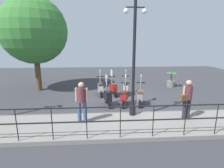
# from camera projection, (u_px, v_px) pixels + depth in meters

# --- Properties ---
(ground_plane) EXTENTS (28.00, 28.00, 0.00)m
(ground_plane) POSITION_uv_depth(u_px,v_px,m) (121.00, 100.00, 9.83)
(ground_plane) COLOR #38383D
(promenade_walkway) EXTENTS (2.20, 20.00, 0.15)m
(promenade_walkway) POSITION_uv_depth(u_px,v_px,m) (131.00, 124.00, 6.75)
(promenade_walkway) COLOR gray
(promenade_walkway) RESTS_ON ground_plane
(fence_railing) EXTENTS (0.04, 16.03, 1.07)m
(fence_railing) POSITION_uv_depth(u_px,v_px,m) (137.00, 116.00, 5.55)
(fence_railing) COLOR black
(fence_railing) RESTS_ON promenade_walkway
(lamp_post_near) EXTENTS (0.26, 0.90, 4.66)m
(lamp_post_near) POSITION_uv_depth(u_px,v_px,m) (134.00, 66.00, 7.00)
(lamp_post_near) COLOR black
(lamp_post_near) RESTS_ON promenade_walkway
(pedestrian_with_bag) EXTENTS (0.43, 0.62, 1.59)m
(pedestrian_with_bag) POSITION_uv_depth(u_px,v_px,m) (187.00, 97.00, 6.89)
(pedestrian_with_bag) COLOR #28282D
(pedestrian_with_bag) RESTS_ON promenade_walkway
(pedestrian_distant) EXTENTS (0.36, 0.49, 1.59)m
(pedestrian_distant) POSITION_uv_depth(u_px,v_px,m) (82.00, 99.00, 6.55)
(pedestrian_distant) COLOR #384C70
(pedestrian_distant) RESTS_ON promenade_walkway
(tree_large) EXTENTS (4.20, 4.20, 6.01)m
(tree_large) POSITION_uv_depth(u_px,v_px,m) (34.00, 31.00, 11.06)
(tree_large) COLOR brown
(tree_large) RESTS_ON ground_plane
(potted_palm) EXTENTS (1.06, 0.66, 1.05)m
(potted_palm) POSITION_uv_depth(u_px,v_px,m) (171.00, 81.00, 12.80)
(potted_palm) COLOR slate
(potted_palm) RESTS_ON ground_plane
(scooter_near_0) EXTENTS (1.21, 0.53, 1.54)m
(scooter_near_0) POSITION_uv_depth(u_px,v_px,m) (140.00, 96.00, 8.98)
(scooter_near_0) COLOR black
(scooter_near_0) RESTS_ON ground_plane
(scooter_near_1) EXTENTS (1.20, 0.54, 1.54)m
(scooter_near_1) POSITION_uv_depth(u_px,v_px,m) (124.00, 96.00, 8.90)
(scooter_near_1) COLOR black
(scooter_near_1) RESTS_ON ground_plane
(scooter_near_2) EXTENTS (1.23, 0.47, 1.54)m
(scooter_near_2) POSITION_uv_depth(u_px,v_px,m) (108.00, 96.00, 8.90)
(scooter_near_2) COLOR black
(scooter_near_2) RESTS_ON ground_plane
(scooter_far_0) EXTENTS (1.23, 0.45, 1.54)m
(scooter_far_0) POSITION_uv_depth(u_px,v_px,m) (126.00, 87.00, 10.79)
(scooter_far_0) COLOR black
(scooter_far_0) RESTS_ON ground_plane
(scooter_far_1) EXTENTS (1.21, 0.51, 1.54)m
(scooter_far_1) POSITION_uv_depth(u_px,v_px,m) (113.00, 88.00, 10.62)
(scooter_far_1) COLOR black
(scooter_far_1) RESTS_ON ground_plane
(scooter_far_2) EXTENTS (1.23, 0.44, 1.54)m
(scooter_far_2) POSITION_uv_depth(u_px,v_px,m) (101.00, 88.00, 10.59)
(scooter_far_2) COLOR black
(scooter_far_2) RESTS_ON ground_plane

